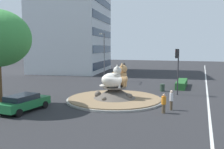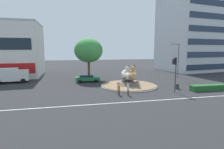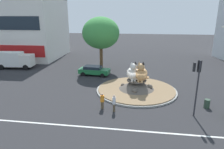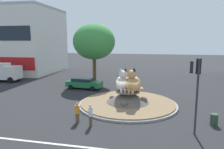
{
  "view_description": "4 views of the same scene",
  "coord_description": "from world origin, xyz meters",
  "px_view_note": "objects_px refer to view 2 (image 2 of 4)",
  "views": [
    {
      "loc": [
        -23.62,
        -8.31,
        5.43
      ],
      "look_at": [
        -1.99,
        -0.43,
        2.91
      ],
      "focal_mm": 39.92,
      "sensor_mm": 36.0,
      "label": 1
    },
    {
      "loc": [
        -9.49,
        -29.23,
        6.48
      ],
      "look_at": [
        -3.32,
        -1.34,
        2.4
      ],
      "focal_mm": 28.42,
      "sensor_mm": 36.0,
      "label": 2
    },
    {
      "loc": [
        0.32,
        -23.26,
        8.95
      ],
      "look_at": [
        -2.95,
        -0.63,
        2.16
      ],
      "focal_mm": 31.96,
      "sensor_mm": 36.0,
      "label": 3
    },
    {
      "loc": [
        2.72,
        -20.23,
        6.41
      ],
      "look_at": [
        -1.78,
        0.81,
        2.9
      ],
      "focal_mm": 33.65,
      "sensor_mm": 36.0,
      "label": 4
    }
  ],
  "objects_px": {
    "office_tower": "(193,26)",
    "litter_bin": "(177,86)",
    "pedestrian_orange_shirt": "(119,89)",
    "sedan_on_far_lane": "(88,78)",
    "traffic_light_mast": "(175,67)",
    "cat_statue_calico": "(132,73)",
    "streetlight_arm": "(177,58)",
    "delivery_box_truck": "(10,75)",
    "pedestrian_white_shirt": "(128,89)",
    "broadleaf_tree_behind_island": "(89,51)",
    "cat_statue_white": "(126,74)"
  },
  "relations": [
    {
      "from": "sedan_on_far_lane",
      "to": "delivery_box_truck",
      "type": "height_order",
      "value": "delivery_box_truck"
    },
    {
      "from": "office_tower",
      "to": "delivery_box_truck",
      "type": "relative_size",
      "value": 4.1
    },
    {
      "from": "pedestrian_white_shirt",
      "to": "sedan_on_far_lane",
      "type": "relative_size",
      "value": 0.36
    },
    {
      "from": "office_tower",
      "to": "delivery_box_truck",
      "type": "distance_m",
      "value": 50.44
    },
    {
      "from": "pedestrian_orange_shirt",
      "to": "office_tower",
      "type": "bearing_deg",
      "value": 163.31
    },
    {
      "from": "broadleaf_tree_behind_island",
      "to": "office_tower",
      "type": "bearing_deg",
      "value": 17.68
    },
    {
      "from": "office_tower",
      "to": "litter_bin",
      "type": "distance_m",
      "value": 32.65
    },
    {
      "from": "traffic_light_mast",
      "to": "office_tower",
      "type": "distance_m",
      "value": 33.92
    },
    {
      "from": "streetlight_arm",
      "to": "broadleaf_tree_behind_island",
      "type": "bearing_deg",
      "value": -16.5
    },
    {
      "from": "pedestrian_white_shirt",
      "to": "delivery_box_truck",
      "type": "distance_m",
      "value": 23.87
    },
    {
      "from": "cat_statue_white",
      "to": "broadleaf_tree_behind_island",
      "type": "xyz_separation_m",
      "value": [
        -5.63,
        8.96,
        3.93
      ]
    },
    {
      "from": "cat_statue_calico",
      "to": "broadleaf_tree_behind_island",
      "type": "relative_size",
      "value": 0.28
    },
    {
      "from": "office_tower",
      "to": "litter_bin",
      "type": "bearing_deg",
      "value": -138.19
    },
    {
      "from": "pedestrian_orange_shirt",
      "to": "litter_bin",
      "type": "distance_m",
      "value": 10.52
    },
    {
      "from": "office_tower",
      "to": "streetlight_arm",
      "type": "xyz_separation_m",
      "value": [
        -12.76,
        -12.7,
        -8.98
      ]
    },
    {
      "from": "streetlight_arm",
      "to": "pedestrian_orange_shirt",
      "type": "distance_m",
      "value": 20.91
    },
    {
      "from": "office_tower",
      "to": "pedestrian_white_shirt",
      "type": "height_order",
      "value": "office_tower"
    },
    {
      "from": "pedestrian_white_shirt",
      "to": "litter_bin",
      "type": "height_order",
      "value": "pedestrian_white_shirt"
    },
    {
      "from": "cat_statue_calico",
      "to": "delivery_box_truck",
      "type": "xyz_separation_m",
      "value": [
        -21.99,
        8.21,
        -0.75
      ]
    },
    {
      "from": "delivery_box_truck",
      "to": "litter_bin",
      "type": "relative_size",
      "value": 7.31
    },
    {
      "from": "cat_statue_white",
      "to": "delivery_box_truck",
      "type": "distance_m",
      "value": 22.37
    },
    {
      "from": "pedestrian_white_shirt",
      "to": "pedestrian_orange_shirt",
      "type": "bearing_deg",
      "value": 151.82
    },
    {
      "from": "cat_statue_calico",
      "to": "traffic_light_mast",
      "type": "relative_size",
      "value": 0.47
    },
    {
      "from": "broadleaf_tree_behind_island",
      "to": "pedestrian_orange_shirt",
      "type": "distance_m",
      "value": 15.65
    },
    {
      "from": "cat_statue_white",
      "to": "sedan_on_far_lane",
      "type": "bearing_deg",
      "value": -148.79
    },
    {
      "from": "pedestrian_orange_shirt",
      "to": "sedan_on_far_lane",
      "type": "relative_size",
      "value": 0.34
    },
    {
      "from": "delivery_box_truck",
      "to": "pedestrian_orange_shirt",
      "type": "bearing_deg",
      "value": -42.13
    },
    {
      "from": "broadleaf_tree_behind_island",
      "to": "pedestrian_white_shirt",
      "type": "height_order",
      "value": "broadleaf_tree_behind_island"
    },
    {
      "from": "pedestrian_orange_shirt",
      "to": "delivery_box_truck",
      "type": "xyz_separation_m",
      "value": [
        -18.21,
        13.35,
        0.73
      ]
    },
    {
      "from": "office_tower",
      "to": "delivery_box_truck",
      "type": "xyz_separation_m",
      "value": [
        -47.68,
        -11.38,
        -11.91
      ]
    },
    {
      "from": "pedestrian_white_shirt",
      "to": "delivery_box_truck",
      "type": "bearing_deg",
      "value": 137.12
    },
    {
      "from": "cat_statue_calico",
      "to": "sedan_on_far_lane",
      "type": "height_order",
      "value": "cat_statue_calico"
    },
    {
      "from": "traffic_light_mast",
      "to": "pedestrian_white_shirt",
      "type": "xyz_separation_m",
      "value": [
        -7.35,
        -0.26,
        -2.9
      ]
    },
    {
      "from": "pedestrian_orange_shirt",
      "to": "traffic_light_mast",
      "type": "bearing_deg",
      "value": 121.94
    },
    {
      "from": "office_tower",
      "to": "sedan_on_far_lane",
      "type": "xyz_separation_m",
      "value": [
        -32.93,
        -13.45,
        -12.7
      ]
    },
    {
      "from": "pedestrian_orange_shirt",
      "to": "litter_bin",
      "type": "relative_size",
      "value": 1.81
    },
    {
      "from": "broadleaf_tree_behind_island",
      "to": "traffic_light_mast",
      "type": "bearing_deg",
      "value": -51.74
    },
    {
      "from": "traffic_light_mast",
      "to": "delivery_box_truck",
      "type": "height_order",
      "value": "traffic_light_mast"
    },
    {
      "from": "delivery_box_truck",
      "to": "streetlight_arm",
      "type": "bearing_deg",
      "value": -8.05
    },
    {
      "from": "delivery_box_truck",
      "to": "traffic_light_mast",
      "type": "bearing_deg",
      "value": -32.71
    },
    {
      "from": "broadleaf_tree_behind_island",
      "to": "pedestrian_white_shirt",
      "type": "distance_m",
      "value": 16.32
    },
    {
      "from": "traffic_light_mast",
      "to": "broadleaf_tree_behind_island",
      "type": "distance_m",
      "value": 18.75
    },
    {
      "from": "traffic_light_mast",
      "to": "sedan_on_far_lane",
      "type": "relative_size",
      "value": 1.09
    },
    {
      "from": "office_tower",
      "to": "streetlight_arm",
      "type": "bearing_deg",
      "value": -143.68
    },
    {
      "from": "cat_statue_white",
      "to": "delivery_box_truck",
      "type": "bearing_deg",
      "value": -126.09
    },
    {
      "from": "cat_statue_calico",
      "to": "pedestrian_orange_shirt",
      "type": "relative_size",
      "value": 1.53
    },
    {
      "from": "pedestrian_orange_shirt",
      "to": "cat_statue_white",
      "type": "bearing_deg",
      "value": -173.12
    },
    {
      "from": "streetlight_arm",
      "to": "sedan_on_far_lane",
      "type": "distance_m",
      "value": 20.53
    },
    {
      "from": "streetlight_arm",
      "to": "litter_bin",
      "type": "distance_m",
      "value": 12.8
    },
    {
      "from": "broadleaf_tree_behind_island",
      "to": "streetlight_arm",
      "type": "xyz_separation_m",
      "value": [
        19.64,
        -2.37,
        -1.71
      ]
    }
  ]
}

